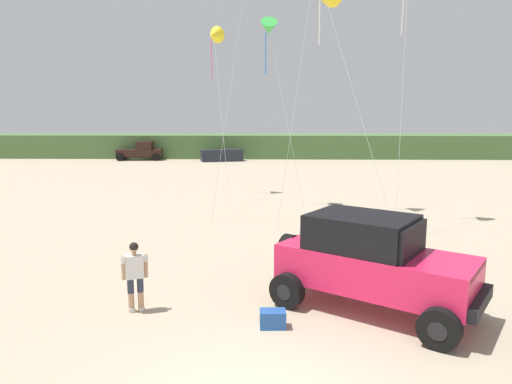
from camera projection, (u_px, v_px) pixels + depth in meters
dune_ridge at (283, 145)px, 54.01m from camera, size 90.00×8.57×2.52m
jeep at (372, 261)px, 10.88m from camera, size 4.94×4.38×2.26m
person_watching at (135, 273)px, 10.85m from camera, size 0.59×0.41×1.67m
cooler_box at (273, 319)px, 10.11m from camera, size 0.58×0.38×0.38m
distant_pickup at (141, 151)px, 49.18m from camera, size 4.75×2.75×1.98m
distant_sedan at (222, 155)px, 48.03m from camera, size 4.50×2.73×1.20m
kite_blue_swept at (214, 36)px, 26.47m from camera, size 1.98×6.26×9.61m
kite_black_sled at (269, 28)px, 23.12m from camera, size 2.20×4.02×9.43m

